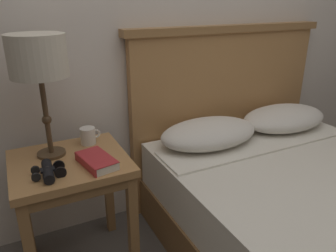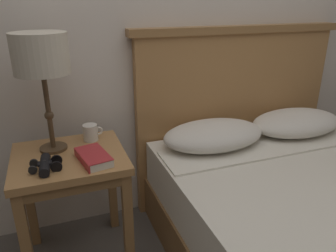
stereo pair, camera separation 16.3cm
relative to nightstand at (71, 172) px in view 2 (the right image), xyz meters
The scene contains 7 objects.
wall_back 1.08m from the nightstand, 29.36° to the left, with size 8.00×0.06×2.60m.
nightstand is the anchor object (origin of this frame).
bed 1.22m from the nightstand, 25.95° to the right, with size 1.40×1.87×1.16m.
table_lamp 0.56m from the nightstand, 125.61° to the left, with size 0.25×0.25×0.56m.
book_on_nightstand 0.19m from the nightstand, 46.08° to the right, with size 0.16×0.23×0.04m.
binoculars_pair 0.19m from the nightstand, 132.41° to the right, with size 0.14×0.16×0.05m.
coffee_mug 0.23m from the nightstand, 47.71° to the left, with size 0.10×0.08×0.08m.
Camera 2 is at (-0.69, -0.86, 1.31)m, focal length 35.00 mm.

